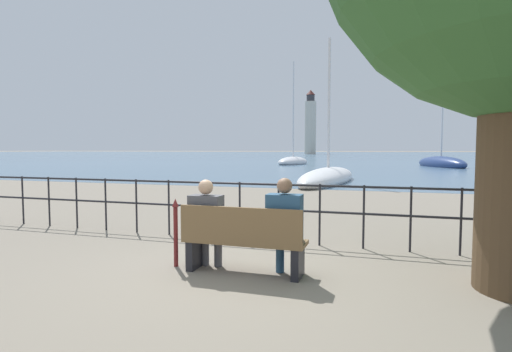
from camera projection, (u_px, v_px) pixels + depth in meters
name	position (u px, v px, depth m)	size (l,w,h in m)	color
ground_plane	(245.00, 272.00, 5.29)	(1000.00, 1000.00, 0.00)	gray
harbor_water	(378.00, 154.00, 158.73)	(600.00, 300.00, 0.01)	slate
park_bench	(243.00, 242.00, 5.20)	(1.63, 0.45, 0.90)	brown
seated_person_left	(207.00, 220.00, 5.42)	(0.44, 0.35, 1.23)	#4C4C51
seated_person_right	(285.00, 223.00, 5.09)	(0.44, 0.35, 1.27)	navy
promenade_railing	(278.00, 203.00, 6.95)	(13.00, 0.04, 1.05)	black
closed_umbrella	(176.00, 229.00, 5.53)	(0.09, 0.09, 0.95)	maroon
sailboat_0	(293.00, 162.00, 44.02)	(3.39, 6.52, 11.59)	silver
sailboat_1	(441.00, 164.00, 37.86)	(4.68, 8.48, 8.69)	navy
sailboat_2	(328.00, 178.00, 19.89)	(2.64, 9.07, 7.39)	white
harbor_lighthouse	(310.00, 124.00, 143.44)	(4.07, 4.07, 23.04)	beige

